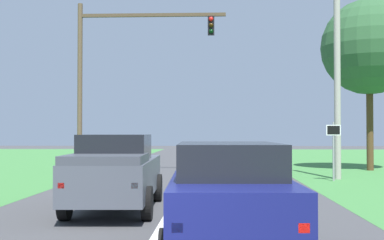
{
  "coord_description": "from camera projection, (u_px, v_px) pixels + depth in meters",
  "views": [
    {
      "loc": [
        1.14,
        -5.18,
        2.05
      ],
      "look_at": [
        0.21,
        17.57,
        2.57
      ],
      "focal_mm": 48.86,
      "sensor_mm": 36.0,
      "label": 1
    }
  ],
  "objects": [
    {
      "name": "utility_pole_right",
      "position": [
        337.0,
        82.0,
        22.66
      ],
      "size": [
        0.28,
        0.28,
        8.43
      ],
      "primitive_type": "cylinder",
      "color": "#9E998E",
      "rests_on": "ground_plane"
    },
    {
      "name": "oak_tree_right",
      "position": [
        369.0,
        47.0,
        27.9
      ],
      "size": [
        5.11,
        5.11,
        9.16
      ],
      "color": "#4C351E",
      "rests_on": "ground_plane"
    },
    {
      "name": "ground_plane",
      "position": [
        178.0,
        196.0,
        16.71
      ],
      "size": [
        120.0,
        120.0,
        0.0
      ],
      "primitive_type": "plane",
      "color": "#424244"
    },
    {
      "name": "red_suv_near",
      "position": [
        229.0,
        196.0,
        8.67
      ],
      "size": [
        2.22,
        4.62,
        1.86
      ],
      "color": "navy",
      "rests_on": "ground_plane"
    },
    {
      "name": "pickup_truck_lead",
      "position": [
        116.0,
        172.0,
        13.63
      ],
      "size": [
        2.28,
        5.52,
        1.98
      ],
      "color": "#4C515B",
      "rests_on": "ground_plane"
    },
    {
      "name": "keep_moving_sign",
      "position": [
        333.0,
        143.0,
        21.78
      ],
      "size": [
        0.6,
        0.09,
        2.48
      ],
      "color": "gray",
      "rests_on": "ground_plane"
    },
    {
      "name": "traffic_light",
      "position": [
        116.0,
        62.0,
        25.58
      ],
      "size": [
        7.29,
        0.4,
        8.38
      ],
      "color": "brown",
      "rests_on": "ground_plane"
    }
  ]
}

